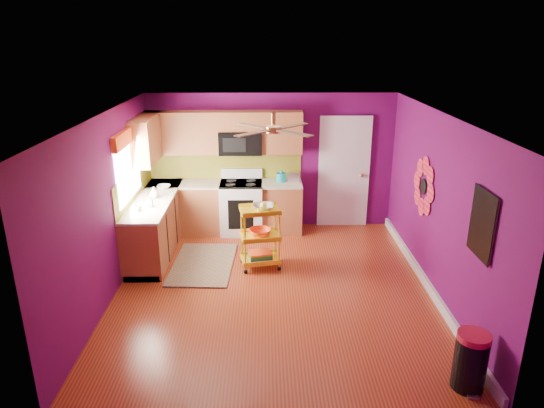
{
  "coord_description": "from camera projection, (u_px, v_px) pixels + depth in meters",
  "views": [
    {
      "loc": [
        -0.11,
        -6.2,
        3.48
      ],
      "look_at": [
        -0.02,
        0.4,
        1.16
      ],
      "focal_mm": 32.0,
      "sensor_mm": 36.0,
      "label": 1
    }
  ],
  "objects": [
    {
      "name": "ground",
      "position": [
        273.0,
        288.0,
        7.01
      ],
      "size": [
        5.0,
        5.0,
        0.0
      ],
      "primitive_type": "plane",
      "color": "maroon",
      "rests_on": "ground"
    },
    {
      "name": "toaster",
      "position": [
        294.0,
        177.0,
        8.76
      ],
      "size": [
        0.22,
        0.15,
        0.18
      ],
      "primitive_type": "cube",
      "color": "beige",
      "rests_on": "lower_cabinets"
    },
    {
      "name": "left_window",
      "position": [
        127.0,
        155.0,
        7.39
      ],
      "size": [
        0.08,
        1.35,
        1.08
      ],
      "color": "white",
      "rests_on": "ground"
    },
    {
      "name": "right_wall_art",
      "position": [
        447.0,
        201.0,
        6.24
      ],
      "size": [
        0.04,
        2.74,
        1.04
      ],
      "color": "black",
      "rests_on": "ground"
    },
    {
      "name": "room_envelope",
      "position": [
        276.0,
        180.0,
        6.47
      ],
      "size": [
        4.54,
        5.04,
        2.52
      ],
      "color": "#5B0A51",
      "rests_on": "ground"
    },
    {
      "name": "counter_cup",
      "position": [
        138.0,
        208.0,
        7.34
      ],
      "size": [
        0.11,
        0.11,
        0.09
      ],
      "primitive_type": "imported",
      "color": "white",
      "rests_on": "lower_cabinets"
    },
    {
      "name": "soap_bottle_a",
      "position": [
        150.0,
        202.0,
        7.51
      ],
      "size": [
        0.08,
        0.08,
        0.17
      ],
      "primitive_type": "imported",
      "color": "#EA3F72",
      "rests_on": "lower_cabinets"
    },
    {
      "name": "soap_bottle_b",
      "position": [
        154.0,
        193.0,
        7.91
      ],
      "size": [
        0.15,
        0.15,
        0.19
      ],
      "primitive_type": "imported",
      "color": "white",
      "rests_on": "lower_cabinets"
    },
    {
      "name": "rolling_cart",
      "position": [
        261.0,
        234.0,
        7.48
      ],
      "size": [
        0.66,
        0.53,
        1.08
      ],
      "color": "yellow",
      "rests_on": "ground"
    },
    {
      "name": "trash_can",
      "position": [
        470.0,
        361.0,
        4.95
      ],
      "size": [
        0.38,
        0.39,
        0.64
      ],
      "color": "black",
      "rests_on": "ground"
    },
    {
      "name": "ceiling_fan",
      "position": [
        273.0,
        129.0,
        6.44
      ],
      "size": [
        1.01,
        1.01,
        0.26
      ],
      "color": "#BF8C3F",
      "rests_on": "ground"
    },
    {
      "name": "upper_cabinetry",
      "position": [
        200.0,
        136.0,
        8.44
      ],
      "size": [
        2.8,
        2.3,
        1.26
      ],
      "color": "brown",
      "rests_on": "ground"
    },
    {
      "name": "counter_dish",
      "position": [
        164.0,
        187.0,
        8.42
      ],
      "size": [
        0.23,
        0.23,
        0.06
      ],
      "primitive_type": "imported",
      "color": "white",
      "rests_on": "lower_cabinets"
    },
    {
      "name": "teal_kettle",
      "position": [
        281.0,
        177.0,
        8.79
      ],
      "size": [
        0.18,
        0.18,
        0.21
      ],
      "color": "teal",
      "rests_on": "lower_cabinets"
    },
    {
      "name": "lower_cabinets",
      "position": [
        196.0,
        216.0,
        8.56
      ],
      "size": [
        2.81,
        2.31,
        0.94
      ],
      "color": "brown",
      "rests_on": "ground"
    },
    {
      "name": "shag_rug",
      "position": [
        203.0,
        264.0,
        7.73
      ],
      "size": [
        1.01,
        1.57,
        0.02
      ],
      "primitive_type": "cube",
      "rotation": [
        0.0,
        0.0,
        -0.05
      ],
      "color": "black",
      "rests_on": "ground"
    },
    {
      "name": "panel_door",
      "position": [
        344.0,
        173.0,
        9.01
      ],
      "size": [
        0.95,
        0.11,
        2.15
      ],
      "color": "white",
      "rests_on": "ground"
    },
    {
      "name": "electric_range",
      "position": [
        242.0,
        207.0,
        8.89
      ],
      "size": [
        0.76,
        0.66,
        1.13
      ],
      "color": "white",
      "rests_on": "ground"
    }
  ]
}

